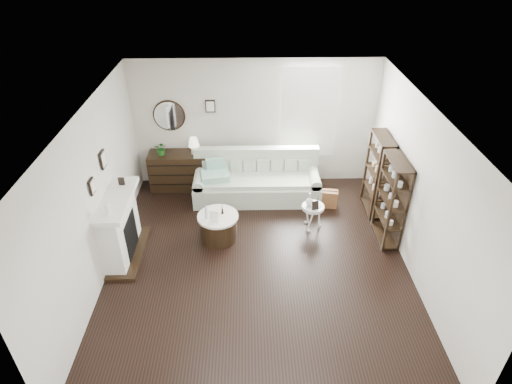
{
  "coord_description": "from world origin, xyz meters",
  "views": [
    {
      "loc": [
        -0.15,
        -5.46,
        4.96
      ],
      "look_at": [
        -0.02,
        0.8,
        0.92
      ],
      "focal_mm": 30.0,
      "sensor_mm": 36.0,
      "label": 1
    }
  ],
  "objects_px": {
    "drum_table": "(218,227)",
    "pedestal_table": "(313,208)",
    "sofa": "(257,182)",
    "dresser": "(179,171)"
  },
  "relations": [
    {
      "from": "sofa",
      "to": "drum_table",
      "type": "height_order",
      "value": "sofa"
    },
    {
      "from": "sofa",
      "to": "pedestal_table",
      "type": "bearing_deg",
      "value": -47.75
    },
    {
      "from": "sofa",
      "to": "dresser",
      "type": "height_order",
      "value": "sofa"
    },
    {
      "from": "pedestal_table",
      "to": "drum_table",
      "type": "bearing_deg",
      "value": -170.77
    },
    {
      "from": "drum_table",
      "to": "sofa",
      "type": "bearing_deg",
      "value": 62.68
    },
    {
      "from": "sofa",
      "to": "pedestal_table",
      "type": "height_order",
      "value": "sofa"
    },
    {
      "from": "drum_table",
      "to": "dresser",
      "type": "bearing_deg",
      "value": 117.28
    },
    {
      "from": "sofa",
      "to": "dresser",
      "type": "bearing_deg",
      "value": 166.62
    },
    {
      "from": "drum_table",
      "to": "pedestal_table",
      "type": "relative_size",
      "value": 1.46
    },
    {
      "from": "dresser",
      "to": "pedestal_table",
      "type": "relative_size",
      "value": 2.45
    }
  ]
}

